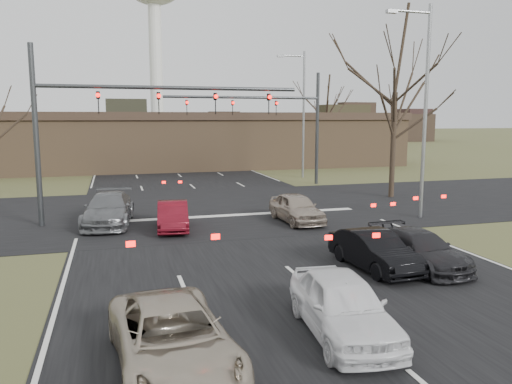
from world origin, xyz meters
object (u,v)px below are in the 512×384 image
at_px(mast_arm_near, 113,112).
at_px(car_grey_ahead, 109,209).
at_px(car_white_sedan, 343,305).
at_px(building, 190,140).
at_px(car_black_hatch, 374,251).
at_px(car_silver_ahead, 296,208).
at_px(streetlight_right_far, 302,108).
at_px(car_red_ahead, 173,216).
at_px(mast_arm_far, 280,115).
at_px(car_silver_suv, 173,338).
at_px(streetlight_right_near, 423,101).
at_px(car_charcoal_sedan, 420,249).

relative_size(mast_arm_near, car_grey_ahead, 2.45).
xyz_separation_m(mast_arm_near, car_white_sedan, (4.73, -14.05, -4.37)).
relative_size(building, car_black_hatch, 11.29).
xyz_separation_m(mast_arm_near, car_silver_ahead, (8.04, -2.32, -4.40)).
bearing_deg(streetlight_right_far, car_red_ahead, -126.90).
relative_size(mast_arm_far, car_red_ahead, 3.03).
bearing_deg(building, car_grey_ahead, -106.58).
xyz_separation_m(mast_arm_far, car_red_ahead, (-9.09, -12.28, -4.41)).
height_order(car_silver_suv, car_grey_ahead, car_grey_ahead).
bearing_deg(streetlight_right_near, car_charcoal_sedan, -123.37).
xyz_separation_m(mast_arm_far, streetlight_right_near, (2.64, -13.00, 0.57)).
distance_m(building, mast_arm_near, 26.14).
bearing_deg(car_black_hatch, car_charcoal_sedan, -11.50).
distance_m(car_charcoal_sedan, car_red_ahead, 10.52).
xyz_separation_m(building, mast_arm_near, (-7.23, -25.00, 2.41)).
xyz_separation_m(car_white_sedan, car_red_ahead, (-2.40, 11.77, -0.09)).
distance_m(mast_arm_far, streetlight_right_far, 5.12).
bearing_deg(car_silver_suv, car_red_ahead, 78.86).
bearing_deg(car_black_hatch, car_grey_ahead, 126.85).
xyz_separation_m(mast_arm_near, car_charcoal_sedan, (9.40, -10.06, -4.48)).
bearing_deg(building, mast_arm_far, -74.42).
bearing_deg(car_black_hatch, streetlight_right_far, 69.92).
distance_m(car_grey_ahead, car_red_ahead, 3.23).
bearing_deg(car_white_sedan, car_silver_suv, -166.60).
distance_m(car_charcoal_sedan, car_silver_ahead, 7.85).
bearing_deg(car_white_sedan, car_charcoal_sedan, 45.99).
xyz_separation_m(building, streetlight_right_far, (7.32, -11.00, 2.92)).
distance_m(streetlight_right_near, car_charcoal_sedan, 9.82).
bearing_deg(car_silver_ahead, streetlight_right_far, 65.71).
xyz_separation_m(streetlight_right_far, car_black_hatch, (-6.69, -23.87, -4.97)).
bearing_deg(car_silver_ahead, car_grey_ahead, 165.20).
relative_size(streetlight_right_far, car_white_sedan, 2.44).
height_order(car_charcoal_sedan, car_grey_ahead, car_grey_ahead).
xyz_separation_m(building, car_white_sedan, (-2.50, -39.05, -1.97)).
height_order(car_silver_suv, car_black_hatch, car_silver_suv).
xyz_separation_m(mast_arm_far, car_grey_ahead, (-11.77, -10.50, -4.30)).
relative_size(building, car_red_ahead, 11.54).
xyz_separation_m(streetlight_right_near, car_white_sedan, (-9.32, -11.05, -4.89)).
distance_m(car_red_ahead, car_silver_ahead, 5.72).
relative_size(building, mast_arm_near, 3.50).
bearing_deg(streetlight_right_near, car_grey_ahead, 170.16).
relative_size(streetlight_right_far, car_charcoal_sedan, 2.45).
bearing_deg(car_grey_ahead, car_silver_ahead, -5.58).
bearing_deg(mast_arm_far, building, 105.58).
distance_m(building, car_black_hatch, 34.93).
relative_size(building, car_grey_ahead, 8.57).
bearing_deg(car_charcoal_sedan, streetlight_right_near, 53.47).
bearing_deg(car_silver_suv, streetlight_right_near, 36.85).
height_order(car_black_hatch, car_grey_ahead, car_grey_ahead).
bearing_deg(mast_arm_far, car_silver_suv, -113.16).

